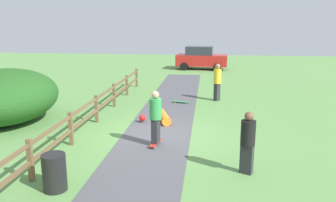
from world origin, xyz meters
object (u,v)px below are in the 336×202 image
Objects in this scene: bystander_black at (248,140)px; skater_fallen at (162,117)px; bush_large at (4,96)px; skater_riding at (155,115)px; skateboard_loose at (181,102)px; parked_car_red at (201,58)px; trash_bin at (54,172)px; bystander_yellow at (217,80)px.

skater_fallen is at bearing 122.85° from bystander_black.
bush_large is 6.57m from skater_riding.
skateboard_loose is 8.03m from bystander_black.
skater_fallen is (6.11, 0.77, -0.86)m from bush_large.
bush_large is at bearing 157.83° from bystander_black.
skater_fallen is 15.70m from parked_car_red.
skater_fallen is 0.88× the size of bystander_black.
bush_large is 7.80m from skateboard_loose.
trash_bin is 0.54× the size of bystander_black.
bystander_yellow is at bearing 26.04° from skateboard_loose.
trash_bin is at bearing -97.83° from parked_car_red.
trash_bin is 3.78m from skater_riding.
skater_riding is 1.20× the size of skater_fallen.
parked_car_red is (-1.64, 20.05, 0.04)m from bystander_black.
bystander_yellow is (2.27, 4.08, 0.84)m from skater_fallen.
bystander_black is (0.58, -8.50, -0.12)m from bystander_yellow.
skater_riding is at bearing -16.92° from bush_large.
bystander_yellow is at bearing 60.88° from skater_fallen.
bush_large is 5.71× the size of skateboard_loose.
bystander_yellow is 11.60m from parked_car_red.
parked_car_red reaches higher than bystander_black.
bush_large is at bearing -114.06° from parked_car_red.
skater_riding is 7.08m from bystander_yellow.
skater_fallen is (1.75, 5.89, -0.25)m from trash_bin.
skater_fallen reaches higher than skateboard_loose.
bush_large reaches higher than skater_fallen.
bush_large is at bearing -148.95° from skateboard_loose.
trash_bin is at bearing -120.85° from skater_riding.
skater_riding reaches higher than skateboard_loose.
parked_car_red is at bearing 65.94° from bush_large.
trash_bin is 0.61× the size of skater_fallen.
skateboard_loose is at bearing -153.96° from bystander_yellow.
bush_large is 1.09× the size of parked_car_red.
bush_large is at bearing -149.96° from bystander_yellow.
bush_large reaches higher than bystander_black.
skater_fallen is at bearing -99.08° from skateboard_loose.
skater_fallen is at bearing 7.14° from bush_large.
parked_car_red is (0.69, 12.41, 0.87)m from skateboard_loose.
parked_car_red is at bearing 86.75° from skater_riding.
skater_riding is at bearing 59.15° from trash_bin.
skater_riding is 5.98m from skateboard_loose.
trash_bin is (4.36, -5.12, -0.61)m from bush_large.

